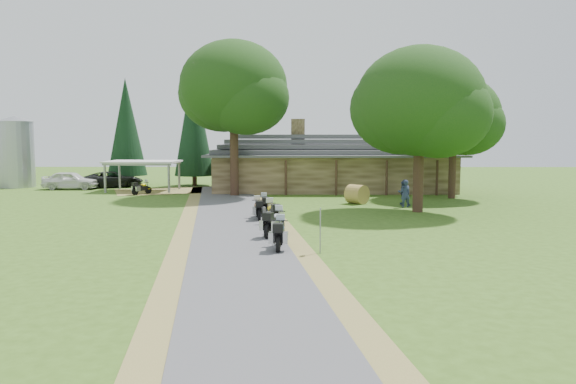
{
  "coord_description": "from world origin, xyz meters",
  "views": [
    {
      "loc": [
        2.51,
        -24.93,
        4.75
      ],
      "look_at": [
        2.27,
        6.27,
        1.6
      ],
      "focal_mm": 35.0,
      "sensor_mm": 36.0,
      "label": 1
    }
  ],
  "objects_px": {
    "car_white_sedan": "(70,178)",
    "hay_bale": "(357,194)",
    "motorcycle_row_c": "(272,213)",
    "car_dark_suv": "(113,175)",
    "carport": "(143,176)",
    "motorcycle_row_d": "(258,208)",
    "motorcycle_row_a": "(280,233)",
    "motorcycle_carport_a": "(142,187)",
    "motorcycle_row_b": "(275,222)",
    "silo": "(16,152)",
    "motorcycle_row_e": "(264,204)",
    "lodge": "(332,162)"
  },
  "relations": [
    {
      "from": "carport",
      "to": "motorcycle_row_e",
      "type": "distance_m",
      "value": 18.3
    },
    {
      "from": "silo",
      "to": "motorcycle_row_d",
      "type": "xyz_separation_m",
      "value": [
        23.47,
        -19.79,
        -2.62
      ]
    },
    {
      "from": "motorcycle_row_c",
      "to": "silo",
      "type": "bearing_deg",
      "value": 32.2
    },
    {
      "from": "silo",
      "to": "motorcycle_row_a",
      "type": "xyz_separation_m",
      "value": [
        24.89,
        -28.16,
        -2.58
      ]
    },
    {
      "from": "motorcycle_row_a",
      "to": "motorcycle_row_d",
      "type": "relative_size",
      "value": 1.07
    },
    {
      "from": "motorcycle_carport_a",
      "to": "hay_bale",
      "type": "height_order",
      "value": "hay_bale"
    },
    {
      "from": "carport",
      "to": "motorcycle_row_d",
      "type": "height_order",
      "value": "carport"
    },
    {
      "from": "carport",
      "to": "motorcycle_row_d",
      "type": "relative_size",
      "value": 3.2
    },
    {
      "from": "motorcycle_row_c",
      "to": "motorcycle_carport_a",
      "type": "relative_size",
      "value": 1.21
    },
    {
      "from": "car_dark_suv",
      "to": "motorcycle_row_b",
      "type": "xyz_separation_m",
      "value": [
        15.61,
        -25.0,
        -0.41
      ]
    },
    {
      "from": "carport",
      "to": "motorcycle_row_c",
      "type": "distance_m",
      "value": 22.06
    },
    {
      "from": "silo",
      "to": "car_dark_suv",
      "type": "bearing_deg",
      "value": -0.85
    },
    {
      "from": "carport",
      "to": "motorcycle_row_b",
      "type": "relative_size",
      "value": 2.95
    },
    {
      "from": "lodge",
      "to": "motorcycle_row_b",
      "type": "xyz_separation_m",
      "value": [
        -4.33,
        -22.69,
        -1.76
      ]
    },
    {
      "from": "motorcycle_row_d",
      "to": "motorcycle_row_e",
      "type": "xyz_separation_m",
      "value": [
        0.28,
        1.79,
        -0.01
      ]
    },
    {
      "from": "lodge",
      "to": "motorcycle_carport_a",
      "type": "height_order",
      "value": "lodge"
    },
    {
      "from": "motorcycle_row_c",
      "to": "car_dark_suv",
      "type": "bearing_deg",
      "value": 19.44
    },
    {
      "from": "motorcycle_row_b",
      "to": "motorcycle_row_d",
      "type": "xyz_separation_m",
      "value": [
        -1.11,
        5.34,
        -0.05
      ]
    },
    {
      "from": "silo",
      "to": "car_dark_suv",
      "type": "xyz_separation_m",
      "value": [
        8.97,
        -0.13,
        -2.16
      ]
    },
    {
      "from": "motorcycle_carport_a",
      "to": "motorcycle_row_e",
      "type": "bearing_deg",
      "value": -102.1
    },
    {
      "from": "car_white_sedan",
      "to": "motorcycle_row_e",
      "type": "relative_size",
      "value": 3.28
    },
    {
      "from": "motorcycle_row_c",
      "to": "motorcycle_row_e",
      "type": "xyz_separation_m",
      "value": [
        -0.61,
        4.15,
        -0.07
      ]
    },
    {
      "from": "motorcycle_row_a",
      "to": "motorcycle_row_b",
      "type": "relative_size",
      "value": 0.99
    },
    {
      "from": "lodge",
      "to": "motorcycle_row_c",
      "type": "distance_m",
      "value": 20.29
    },
    {
      "from": "lodge",
      "to": "motorcycle_row_c",
      "type": "bearing_deg",
      "value": -103.0
    },
    {
      "from": "motorcycle_row_a",
      "to": "motorcycle_carport_a",
      "type": "height_order",
      "value": "motorcycle_row_a"
    },
    {
      "from": "carport",
      "to": "motorcycle_row_b",
      "type": "height_order",
      "value": "carport"
    },
    {
      "from": "carport",
      "to": "motorcycle_row_a",
      "type": "relative_size",
      "value": 2.99
    },
    {
      "from": "motorcycle_row_c",
      "to": "motorcycle_row_e",
      "type": "relative_size",
      "value": 1.11
    },
    {
      "from": "motorcycle_row_b",
      "to": "motorcycle_row_c",
      "type": "relative_size",
      "value": 0.99
    },
    {
      "from": "motorcycle_row_d",
      "to": "hay_bale",
      "type": "height_order",
      "value": "hay_bale"
    },
    {
      "from": "motorcycle_row_b",
      "to": "motorcycle_row_d",
      "type": "bearing_deg",
      "value": 31.6
    },
    {
      "from": "carport",
      "to": "motorcycle_row_d",
      "type": "xyz_separation_m",
      "value": [
        10.85,
        -16.3,
        -0.66
      ]
    },
    {
      "from": "car_dark_suv",
      "to": "motorcycle_carport_a",
      "type": "distance_m",
      "value": 7.62
    },
    {
      "from": "car_dark_suv",
      "to": "motorcycle_row_e",
      "type": "relative_size",
      "value": 3.11
    },
    {
      "from": "car_white_sedan",
      "to": "motorcycle_row_c",
      "type": "height_order",
      "value": "car_white_sedan"
    },
    {
      "from": "car_white_sedan",
      "to": "motorcycle_row_b",
      "type": "height_order",
      "value": "car_white_sedan"
    },
    {
      "from": "motorcycle_row_d",
      "to": "hay_bale",
      "type": "xyz_separation_m",
      "value": [
        6.47,
        7.33,
        0.03
      ]
    },
    {
      "from": "silo",
      "to": "motorcycle_carport_a",
      "type": "xyz_separation_m",
      "value": [
        13.25,
        -6.41,
        -2.68
      ]
    },
    {
      "from": "car_white_sedan",
      "to": "car_dark_suv",
      "type": "xyz_separation_m",
      "value": [
        3.17,
        1.99,
        0.09
      ]
    },
    {
      "from": "lodge",
      "to": "motorcycle_row_e",
      "type": "relative_size",
      "value": 11.55
    },
    {
      "from": "motorcycle_row_c",
      "to": "car_white_sedan",
      "type": "bearing_deg",
      "value": 27.31
    },
    {
      "from": "lodge",
      "to": "car_white_sedan",
      "type": "distance_m",
      "value": 23.16
    },
    {
      "from": "motorcycle_row_a",
      "to": "motorcycle_row_b",
      "type": "bearing_deg",
      "value": 8.56
    },
    {
      "from": "car_white_sedan",
      "to": "hay_bale",
      "type": "height_order",
      "value": "car_white_sedan"
    },
    {
      "from": "motorcycle_carport_a",
      "to": "hay_bale",
      "type": "relative_size",
      "value": 1.27
    },
    {
      "from": "silo",
      "to": "motorcycle_row_e",
      "type": "bearing_deg",
      "value": -37.15
    },
    {
      "from": "motorcycle_row_a",
      "to": "motorcycle_row_b",
      "type": "xyz_separation_m",
      "value": [
        -0.3,
        3.03,
        0.01
      ]
    },
    {
      "from": "car_white_sedan",
      "to": "hay_bale",
      "type": "xyz_separation_m",
      "value": [
        24.14,
        -10.34,
        -0.34
      ]
    },
    {
      "from": "car_white_sedan",
      "to": "motorcycle_row_a",
      "type": "xyz_separation_m",
      "value": [
        19.09,
        -26.04,
        -0.33
      ]
    }
  ]
}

